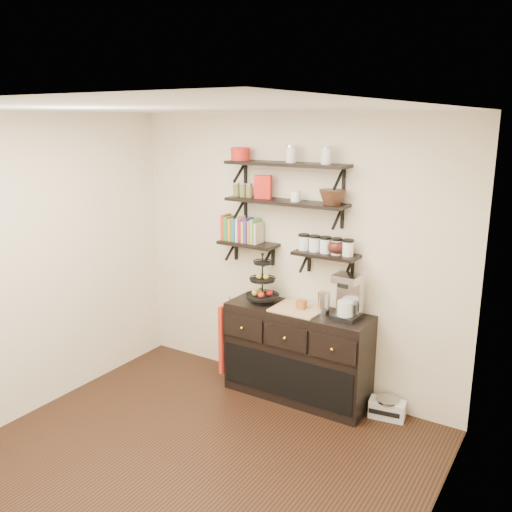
% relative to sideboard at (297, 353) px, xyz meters
% --- Properties ---
extents(floor, '(3.50, 3.50, 0.00)m').
position_rel_sideboard_xyz_m(floor, '(-0.20, -1.51, -0.45)').
color(floor, black).
rests_on(floor, ground).
extents(ceiling, '(3.50, 3.50, 0.02)m').
position_rel_sideboard_xyz_m(ceiling, '(-0.20, -1.51, 2.25)').
color(ceiling, white).
rests_on(ceiling, back_wall).
extents(back_wall, '(3.50, 0.02, 2.70)m').
position_rel_sideboard_xyz_m(back_wall, '(-0.20, 0.24, 0.90)').
color(back_wall, beige).
rests_on(back_wall, ground).
extents(left_wall, '(0.02, 3.50, 2.70)m').
position_rel_sideboard_xyz_m(left_wall, '(-1.95, -1.51, 0.90)').
color(left_wall, beige).
rests_on(left_wall, ground).
extents(right_wall, '(0.02, 3.50, 2.70)m').
position_rel_sideboard_xyz_m(right_wall, '(1.55, -1.51, 0.90)').
color(right_wall, beige).
rests_on(right_wall, ground).
extents(shelf_top, '(1.20, 0.27, 0.23)m').
position_rel_sideboard_xyz_m(shelf_top, '(-0.20, 0.10, 1.78)').
color(shelf_top, black).
rests_on(shelf_top, back_wall).
extents(shelf_mid, '(1.20, 0.27, 0.23)m').
position_rel_sideboard_xyz_m(shelf_mid, '(-0.20, 0.10, 1.43)').
color(shelf_mid, black).
rests_on(shelf_mid, back_wall).
extents(shelf_low_left, '(0.60, 0.25, 0.23)m').
position_rel_sideboard_xyz_m(shelf_low_left, '(-0.62, 0.12, 0.98)').
color(shelf_low_left, black).
rests_on(shelf_low_left, back_wall).
extents(shelf_low_right, '(0.60, 0.25, 0.23)m').
position_rel_sideboard_xyz_m(shelf_low_right, '(0.22, 0.12, 0.98)').
color(shelf_low_right, black).
rests_on(shelf_low_right, back_wall).
extents(cookbooks, '(0.40, 0.15, 0.26)m').
position_rel_sideboard_xyz_m(cookbooks, '(-0.69, 0.12, 1.11)').
color(cookbooks, red).
rests_on(cookbooks, shelf_low_left).
extents(glass_canisters, '(0.54, 0.10, 0.13)m').
position_rel_sideboard_xyz_m(glass_canisters, '(0.21, 0.12, 1.06)').
color(glass_canisters, silver).
rests_on(glass_canisters, shelf_low_right).
extents(sideboard, '(1.40, 0.50, 0.92)m').
position_rel_sideboard_xyz_m(sideboard, '(0.00, 0.00, 0.00)').
color(sideboard, black).
rests_on(sideboard, floor).
extents(fruit_stand, '(0.32, 0.32, 0.47)m').
position_rel_sideboard_xyz_m(fruit_stand, '(-0.39, 0.00, 0.61)').
color(fruit_stand, black).
rests_on(fruit_stand, sideboard).
extents(candle, '(0.08, 0.08, 0.08)m').
position_rel_sideboard_xyz_m(candle, '(0.04, 0.00, 0.50)').
color(candle, brown).
rests_on(candle, sideboard).
extents(coffee_maker, '(0.24, 0.23, 0.41)m').
position_rel_sideboard_xyz_m(coffee_maker, '(0.48, 0.03, 0.64)').
color(coffee_maker, black).
rests_on(coffee_maker, sideboard).
extents(thermal_carafe, '(0.11, 0.11, 0.22)m').
position_rel_sideboard_xyz_m(thermal_carafe, '(0.27, -0.02, 0.56)').
color(thermal_carafe, silver).
rests_on(thermal_carafe, sideboard).
extents(apron, '(0.04, 0.30, 0.71)m').
position_rel_sideboard_xyz_m(apron, '(-0.73, -0.10, 0.05)').
color(apron, '#A02311').
rests_on(apron, sideboard).
extents(radio, '(0.34, 0.24, 0.19)m').
position_rel_sideboard_xyz_m(radio, '(0.88, 0.09, -0.36)').
color(radio, silver).
rests_on(radio, floor).
extents(recipe_box, '(0.17, 0.09, 0.22)m').
position_rel_sideboard_xyz_m(recipe_box, '(-0.45, 0.10, 1.56)').
color(recipe_box, red).
rests_on(recipe_box, shelf_mid).
extents(walnut_bowl, '(0.24, 0.24, 0.13)m').
position_rel_sideboard_xyz_m(walnut_bowl, '(0.26, 0.10, 1.51)').
color(walnut_bowl, black).
rests_on(walnut_bowl, shelf_mid).
extents(ramekins, '(0.09, 0.09, 0.10)m').
position_rel_sideboard_xyz_m(ramekins, '(-0.10, 0.10, 1.50)').
color(ramekins, white).
rests_on(ramekins, shelf_mid).
extents(teapot, '(0.22, 0.17, 0.16)m').
position_rel_sideboard_xyz_m(teapot, '(0.32, 0.12, 1.08)').
color(teapot, '#391611').
rests_on(teapot, shelf_low_right).
extents(red_pot, '(0.18, 0.18, 0.12)m').
position_rel_sideboard_xyz_m(red_pot, '(-0.70, 0.10, 1.86)').
color(red_pot, red).
rests_on(red_pot, shelf_top).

